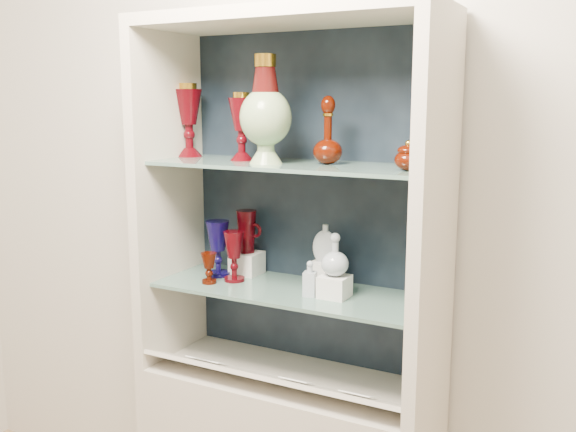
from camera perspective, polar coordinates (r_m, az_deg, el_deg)
The scene contains 30 objects.
wall_back at distance 2.26m, azimuth 2.61°, elevation 3.37°, with size 3.50×0.02×2.80m, color beige.
cabinet_back_panel at distance 2.24m, azimuth 2.27°, elevation 1.39°, with size 0.98×0.02×1.15m, color black.
cabinet_side_left at distance 2.33m, azimuth -10.49°, elevation 1.58°, with size 0.04×0.40×1.15m, color beige.
cabinet_side_right at distance 1.90m, azimuth 12.91°, elevation -0.45°, with size 0.04×0.40×1.15m, color beige.
cabinet_top_cap at distance 2.06m, azimuth 0.00°, elevation 17.23°, with size 1.00×0.40×0.04m, color beige.
shelf_lower at distance 2.16m, azimuth 0.25°, elevation -6.63°, with size 0.92×0.34×0.01m, color slate.
shelf_upper at distance 2.07m, azimuth 0.26°, elevation 4.55°, with size 0.92×0.34×0.01m, color slate.
label_ledge at distance 2.14m, azimuth -1.42°, elevation -14.30°, with size 0.92×0.18×0.01m, color beige.
label_card_0 at distance 2.27m, azimuth -7.59°, elevation -12.51°, with size 0.10×0.07×0.00m, color white.
label_card_1 at distance 2.02m, azimuth 6.20°, elevation -15.46°, with size 0.10×0.07×0.00m, color white.
label_card_2 at distance 2.10m, azimuth 0.79°, elevation -14.41°, with size 0.10×0.07×0.00m, color white.
label_card_3 at distance 2.25m, azimuth -6.84°, elevation -12.69°, with size 0.10×0.07×0.00m, color white.
pedestal_lamp_left at distance 2.34m, azimuth -8.81°, elevation 8.41°, with size 0.10×0.10×0.26m, color #4D050B, non-canonical shape.
pedestal_lamp_right at distance 2.17m, azimuth -4.15°, elevation 7.93°, with size 0.09×0.09×0.23m, color #4D050B, non-canonical shape.
enamel_urn at distance 2.05m, azimuth -2.01°, elevation 9.44°, with size 0.17×0.17×0.34m, color #0F4D27, non-canonical shape.
ruby_decanter_a at distance 2.03m, azimuth 3.57°, elevation 7.98°, with size 0.09×0.09×0.24m, color #440D00, non-canonical shape.
ruby_decanter_b at distance 1.95m, azimuth 12.62°, elevation 7.50°, with size 0.10×0.10×0.23m, color #440D00, non-canonical shape.
lidded_bowl at distance 1.88m, azimuth 10.65°, elevation 5.35°, with size 0.08×0.08×0.09m, color #440D00, non-canonical shape.
cobalt_goblet at distance 2.30m, azimuth -6.25°, elevation -2.88°, with size 0.08×0.08×0.20m, color #100A43, non-canonical shape.
ruby_goblet_tall at distance 2.23m, azimuth -4.81°, elevation -3.59°, with size 0.07×0.07×0.18m, color #4D050B, non-canonical shape.
ruby_goblet_small at distance 2.22m, azimuth -7.05°, elevation -4.62°, with size 0.05×0.05×0.11m, color #440D00, non-canonical shape.
riser_ruby_pitcher at distance 2.33m, azimuth -3.67°, elevation -4.18°, with size 0.10×0.10×0.08m, color silver.
ruby_pitcher at distance 2.30m, azimuth -3.70°, elevation -1.38°, with size 0.11×0.07×0.15m, color #4D050B, non-canonical shape.
clear_square_bottle at distance 2.06m, azimuth 1.96°, elevation -5.57°, with size 0.04×0.04×0.12m, color #9DA9B4, non-canonical shape.
riser_flat_flask at distance 2.15m, azimuth 3.31°, elevation -5.27°, with size 0.09×0.09×0.09m, color silver.
flat_flask at distance 2.12m, azimuth 3.34°, elevation -2.39°, with size 0.09×0.04×0.13m, color #A8B5BB, non-canonical shape.
riser_clear_round_decanter at distance 2.06m, azimuth 4.16°, elevation -6.27°, with size 0.09×0.09×0.07m, color silver.
clear_round_decanter at distance 2.03m, azimuth 4.20°, elevation -3.53°, with size 0.09×0.09×0.13m, color #9DA9B4, non-canonical shape.
riser_cameo_medallion at distance 2.09m, azimuth 12.59°, elevation -5.80°, with size 0.08×0.08×0.10m, color silver.
cameo_medallion at distance 2.07m, azimuth 12.71°, elevation -2.87°, with size 0.10×0.04×0.12m, color black, non-canonical shape.
Camera 1 is at (0.95, -0.28, 1.67)m, focal length 40.00 mm.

